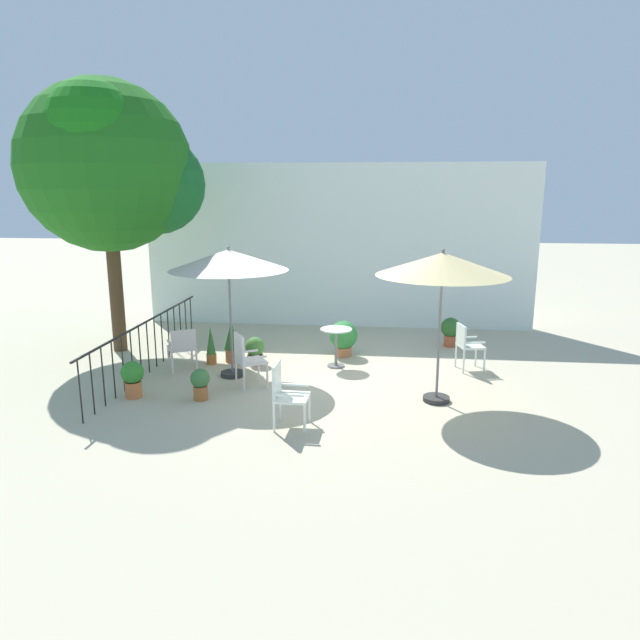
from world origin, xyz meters
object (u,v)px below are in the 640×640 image
object	(u,v)px
shade_tree	(110,166)
patio_chair_0	(467,343)
potted_plant_4	(133,377)
potted_plant_6	(232,341)
patio_umbrella_0	(443,266)
potted_plant_0	(200,382)
patio_chair_1	(286,391)
patio_chair_2	(182,346)
potted_plant_3	(255,350)
patio_chair_3	(246,357)
potted_plant_2	(450,330)
patio_umbrella_1	(229,261)
potted_plant_5	(211,346)
potted_plant_1	(343,337)
cafe_table_0	(336,341)

from	to	relation	value
shade_tree	patio_chair_0	distance (m)	8.05
potted_plant_4	potted_plant_6	bearing A→B (deg)	63.13
shade_tree	patio_umbrella_0	distance (m)	7.19
potted_plant_0	patio_chair_1	bearing A→B (deg)	-30.26
patio_chair_0	patio_chair_2	xyz separation A→B (m)	(-5.45, -0.68, -0.04)
shade_tree	potted_plant_3	xyz separation A→B (m)	(3.11, -0.75, -3.62)
potted_plant_3	potted_plant_4	bearing A→B (deg)	-127.94
patio_chair_2	patio_chair_3	xyz separation A→B (m)	(1.44, -0.78, 0.06)
potted_plant_2	potted_plant_6	bearing A→B (deg)	-159.54
patio_umbrella_1	potted_plant_6	bearing A→B (deg)	105.18
patio_umbrella_1	patio_chair_0	bearing A→B (deg)	11.18
patio_umbrella_1	potted_plant_2	world-z (taller)	patio_umbrella_1
patio_umbrella_1	patio_chair_2	xyz separation A→B (m)	(-1.03, 0.19, -1.68)
patio_umbrella_0	patio_chair_0	xyz separation A→B (m)	(0.72, 1.79, -1.72)
patio_chair_1	potted_plant_5	world-z (taller)	patio_chair_1
potted_plant_2	potted_plant_3	bearing A→B (deg)	-155.76
shade_tree	patio_umbrella_1	world-z (taller)	shade_tree
potted_plant_0	potted_plant_5	xyz separation A→B (m)	(-0.42, 2.00, 0.07)
patio_chair_0	patio_chair_3	distance (m)	4.26
patio_chair_2	patio_chair_3	distance (m)	1.64
patio_umbrella_1	potted_plant_0	bearing A→B (deg)	-98.76
potted_plant_1	potted_plant_4	distance (m)	4.42
patio_chair_0	potted_plant_0	size ratio (longest dim) A/B	1.69
patio_chair_0	patio_umbrella_0	bearing A→B (deg)	-111.75
cafe_table_0	potted_plant_4	size ratio (longest dim) A/B	1.23
shade_tree	patio_chair_2	xyz separation A→B (m)	(1.83, -1.33, -3.41)
potted_plant_0	potted_plant_2	world-z (taller)	potted_plant_2
patio_umbrella_0	patio_chair_3	bearing A→B (deg)	174.22
shade_tree	potted_plant_6	bearing A→B (deg)	-13.51
patio_umbrella_1	cafe_table_0	bearing A→B (deg)	23.20
patio_chair_3	patio_chair_1	bearing A→B (deg)	-59.02
potted_plant_2	patio_umbrella_0	bearing A→B (deg)	-99.65
potted_plant_0	potted_plant_6	world-z (taller)	potted_plant_6
potted_plant_0	potted_plant_3	size ratio (longest dim) A/B	0.96
potted_plant_0	potted_plant_5	world-z (taller)	potted_plant_5
patio_chair_0	patio_umbrella_1	bearing A→B (deg)	-168.82
patio_umbrella_0	patio_umbrella_1	world-z (taller)	patio_umbrella_0
patio_umbrella_1	potted_plant_4	world-z (taller)	patio_umbrella_1
potted_plant_0	patio_chair_0	bearing A→B (deg)	25.10
shade_tree	patio_chair_3	bearing A→B (deg)	-32.86
patio_chair_1	potted_plant_6	bearing A→B (deg)	117.80
potted_plant_6	cafe_table_0	bearing A→B (deg)	-2.39
patio_chair_1	patio_umbrella_1	bearing A→B (deg)	122.23
patio_chair_2	potted_plant_5	distance (m)	0.67
potted_plant_6	potted_plant_5	bearing A→B (deg)	-153.09
shade_tree	potted_plant_2	distance (m)	8.05
patio_chair_3	potted_plant_5	bearing A→B (deg)	128.82
patio_chair_0	shade_tree	bearing A→B (deg)	174.89
potted_plant_6	potted_plant_0	bearing A→B (deg)	-88.82
potted_plant_2	potted_plant_5	bearing A→B (deg)	-159.02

